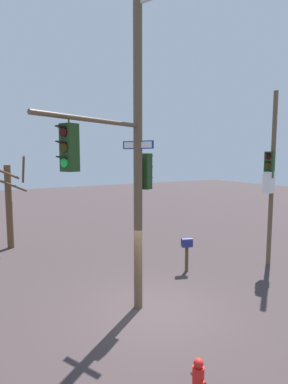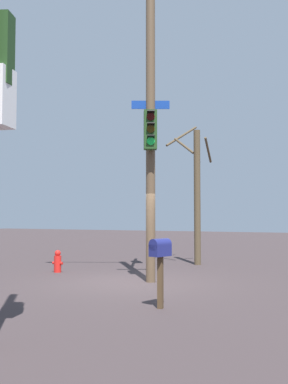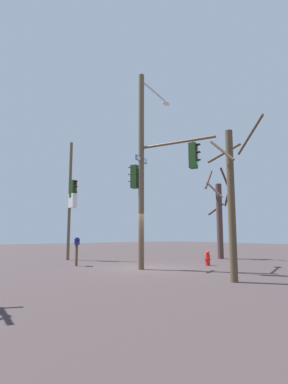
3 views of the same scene
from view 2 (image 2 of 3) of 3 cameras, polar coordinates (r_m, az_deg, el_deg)
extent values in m
plane|color=#3B3031|center=(12.80, -1.68, -11.45)|extent=(80.00, 80.00, 0.00)
cylinder|color=brown|center=(13.08, 0.84, 9.26)|extent=(0.27, 0.27, 9.32)
cylinder|color=brown|center=(15.05, 0.95, 11.41)|extent=(1.50, 3.36, 0.12)
cube|color=#1E3D19|center=(15.66, 0.99, 8.21)|extent=(0.45, 0.42, 1.10)
cylinder|color=#2F0403|center=(15.89, 0.99, 9.30)|extent=(0.21, 0.12, 0.22)
cube|color=black|center=(15.99, 0.99, 9.66)|extent=(0.26, 0.23, 0.06)
cylinder|color=#352504|center=(15.82, 0.99, 8.09)|extent=(0.21, 0.12, 0.22)
cube|color=black|center=(15.92, 0.99, 8.47)|extent=(0.26, 0.23, 0.06)
cylinder|color=#19D147|center=(15.76, 0.99, 6.88)|extent=(0.21, 0.12, 0.22)
cube|color=black|center=(15.85, 0.99, 7.26)|extent=(0.26, 0.23, 0.06)
cylinder|color=brown|center=(15.79, 0.99, 10.43)|extent=(0.04, 0.04, 0.15)
cube|color=#1E3D19|center=(12.65, 0.81, 7.89)|extent=(0.46, 0.43, 1.10)
cylinder|color=#2F0403|center=(12.56, 0.86, 9.56)|extent=(0.21, 0.13, 0.22)
cube|color=black|center=(12.52, 0.88, 10.17)|extent=(0.26, 0.24, 0.06)
cylinder|color=#352504|center=(12.49, 0.86, 8.04)|extent=(0.21, 0.13, 0.22)
cube|color=black|center=(12.44, 0.88, 8.64)|extent=(0.26, 0.24, 0.06)
cylinder|color=#19D147|center=(12.43, 0.86, 6.50)|extent=(0.21, 0.13, 0.22)
cube|color=black|center=(12.38, 0.88, 7.10)|extent=(0.26, 0.24, 0.06)
cube|color=navy|center=(13.17, 0.83, 11.02)|extent=(1.01, 0.50, 0.24)
cube|color=white|center=(13.19, 0.83, 11.00)|extent=(0.91, 0.43, 0.18)
cube|color=#1E3D19|center=(7.44, -17.85, 16.85)|extent=(0.44, 0.40, 1.10)
cylinder|color=#2F0403|center=(7.70, -17.29, 18.84)|extent=(0.22, 0.10, 0.22)
cube|color=black|center=(7.81, -17.05, 19.47)|extent=(0.25, 0.22, 0.06)
cylinder|color=#352504|center=(7.58, -17.34, 16.46)|extent=(0.22, 0.10, 0.22)
cube|color=black|center=(7.69, -17.09, 17.13)|extent=(0.25, 0.22, 0.06)
cylinder|color=#19D147|center=(7.48, -17.38, 14.00)|extent=(0.22, 0.10, 0.22)
cube|color=black|center=(7.58, -17.14, 14.71)|extent=(0.25, 0.22, 0.06)
cylinder|color=red|center=(15.31, -10.93, -8.97)|extent=(0.24, 0.24, 0.55)
sphere|color=red|center=(15.28, -10.92, -7.65)|extent=(0.20, 0.20, 0.20)
cylinder|color=red|center=(15.39, -11.36, -8.83)|extent=(0.10, 0.09, 0.09)
cylinder|color=red|center=(15.23, -10.50, -8.90)|extent=(0.10, 0.09, 0.09)
cube|color=#4C3823|center=(9.27, 2.09, -11.41)|extent=(0.10, 0.10, 1.05)
cube|color=navy|center=(9.20, 2.08, -7.43)|extent=(0.37, 0.50, 0.24)
cylinder|color=navy|center=(9.19, 2.08, -6.68)|extent=(0.37, 0.50, 0.24)
cylinder|color=brown|center=(17.41, 6.78, -0.63)|extent=(0.25, 0.25, 5.20)
cylinder|color=brown|center=(17.25, 5.10, 5.88)|extent=(1.07, 0.82, 0.78)
cylinder|color=brown|center=(18.26, 4.81, 7.09)|extent=(0.81, 1.58, 1.01)
cylinder|color=brown|center=(17.47, 8.15, 5.30)|extent=(0.15, 0.94, 0.88)
camera|label=1|loc=(21.11, -14.37, 4.81)|focal=28.78mm
camera|label=3|loc=(23.32, 33.27, -3.28)|focal=28.98mm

